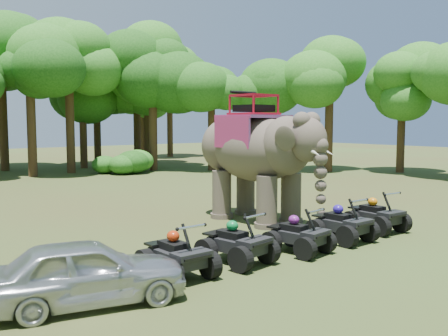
{
  "coord_description": "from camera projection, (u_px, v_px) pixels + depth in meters",
  "views": [
    {
      "loc": [
        -9.75,
        -11.1,
        3.35
      ],
      "look_at": [
        0.0,
        1.2,
        1.9
      ],
      "focal_mm": 40.0,
      "sensor_mm": 36.0,
      "label": 1
    }
  ],
  "objects": [
    {
      "name": "tree_5",
      "position": [
        329.0,
        109.0,
        33.29
      ],
      "size": [
        5.87,
        5.87,
        8.39
      ],
      "primitive_type": null,
      "color": "#195114",
      "rests_on": "ground"
    },
    {
      "name": "tree_6",
      "position": [
        402.0,
        118.0,
        32.97
      ],
      "size": [
        5.06,
        5.06,
        7.22
      ],
      "primitive_type": null,
      "color": "#195114",
      "rests_on": "ground"
    },
    {
      "name": "tree_30",
      "position": [
        141.0,
        119.0,
        46.1
      ],
      "size": [
        5.11,
        5.11,
        7.3
      ],
      "primitive_type": null,
      "color": "#195114",
      "rests_on": "ground"
    },
    {
      "name": "tree_37",
      "position": [
        170.0,
        112.0,
        48.0
      ],
      "size": [
        5.99,
        5.99,
        8.55
      ],
      "primitive_type": null,
      "color": "#195114",
      "rests_on": "ground"
    },
    {
      "name": "tree_0",
      "position": [
        31.0,
        111.0,
        30.35
      ],
      "size": [
        5.66,
        5.66,
        8.08
      ],
      "primitive_type": null,
      "color": "#195114",
      "rests_on": "ground"
    },
    {
      "name": "tree_38",
      "position": [
        137.0,
        114.0,
        38.83
      ],
      "size": [
        5.59,
        5.59,
        7.99
      ],
      "primitive_type": null,
      "color": "#195114",
      "rests_on": "ground"
    },
    {
      "name": "atv_2",
      "position": [
        298.0,
        230.0,
        12.76
      ],
      "size": [
        1.41,
        1.76,
        1.19
      ],
      "primitive_type": null,
      "rotation": [
        0.0,
        0.0,
        0.16
      ],
      "color": "black",
      "rests_on": "ground"
    },
    {
      "name": "atv_4",
      "position": [
        376.0,
        211.0,
        15.3
      ],
      "size": [
        1.33,
        1.77,
        1.26
      ],
      "primitive_type": null,
      "rotation": [
        0.0,
        0.0,
        -0.05
      ],
      "color": "black",
      "rests_on": "ground"
    },
    {
      "name": "tree_1",
      "position": [
        83.0,
        116.0,
        36.1
      ],
      "size": [
        5.32,
        5.32,
        7.6
      ],
      "primitive_type": null,
      "color": "#195114",
      "rests_on": "ground"
    },
    {
      "name": "atv_0",
      "position": [
        177.0,
        249.0,
        10.76
      ],
      "size": [
        1.24,
        1.68,
        1.23
      ],
      "primitive_type": null,
      "rotation": [
        0.0,
        0.0,
        0.02
      ],
      "color": "black",
      "rests_on": "ground"
    },
    {
      "name": "tree_3",
      "position": [
        211.0,
        122.0,
        34.5
      ],
      "size": [
        4.72,
        4.72,
        6.74
      ],
      "primitive_type": null,
      "color": "#195114",
      "rests_on": "ground"
    },
    {
      "name": "parked_car",
      "position": [
        87.0,
        272.0,
        9.11
      ],
      "size": [
        3.87,
        2.3,
        1.24
      ],
      "primitive_type": "imported",
      "rotation": [
        0.0,
        0.0,
        1.32
      ],
      "color": "silver",
      "rests_on": "ground"
    },
    {
      "name": "tree_41",
      "position": [
        148.0,
        99.0,
        37.89
      ],
      "size": [
        7.11,
        7.11,
        10.15
      ],
      "primitive_type": null,
      "color": "#195114",
      "rests_on": "ground"
    },
    {
      "name": "atv_1",
      "position": [
        237.0,
        237.0,
        11.8
      ],
      "size": [
        1.47,
        1.85,
        1.25
      ],
      "primitive_type": null,
      "rotation": [
        0.0,
        0.0,
        0.15
      ],
      "color": "black",
      "rests_on": "ground"
    },
    {
      "name": "ground",
      "position": [
        249.0,
        234.0,
        14.99
      ],
      "size": [
        110.0,
        110.0,
        0.0
      ],
      "primitive_type": "plane",
      "color": "#47381E",
      "rests_on": "ground"
    },
    {
      "name": "tree_39",
      "position": [
        2.0,
        101.0,
        34.08
      ],
      "size": [
        6.7,
        6.7,
        9.56
      ],
      "primitive_type": null,
      "color": "#195114",
      "rests_on": "ground"
    },
    {
      "name": "atv_3",
      "position": [
        342.0,
        219.0,
        14.02
      ],
      "size": [
        1.27,
        1.72,
        1.25
      ],
      "primitive_type": null,
      "rotation": [
        0.0,
        0.0,
        0.02
      ],
      "color": "black",
      "rests_on": "ground"
    },
    {
      "name": "tree_40",
      "position": [
        146.0,
        108.0,
        46.12
      ],
      "size": [
        6.47,
        6.47,
        9.24
      ],
      "primitive_type": null,
      "color": "#195114",
      "rests_on": "ground"
    },
    {
      "name": "tree_4",
      "position": [
        269.0,
        115.0,
        34.25
      ],
      "size": [
        5.34,
        5.34,
        7.63
      ],
      "primitive_type": null,
      "color": "#195114",
      "rests_on": "ground"
    },
    {
      "name": "tree_2",
      "position": [
        153.0,
        106.0,
        34.34
      ],
      "size": [
        6.19,
        6.19,
        8.85
      ],
      "primitive_type": null,
      "color": "#195114",
      "rests_on": "ground"
    },
    {
      "name": "elephant",
      "position": [
        256.0,
        156.0,
        16.83
      ],
      "size": [
        2.52,
        5.31,
        4.38
      ],
      "primitive_type": null,
      "rotation": [
        0.0,
        0.0,
        0.04
      ],
      "color": "brown",
      "rests_on": "ground"
    },
    {
      "name": "tree_34",
      "position": [
        70.0,
        108.0,
        32.57
      ],
      "size": [
        6.02,
        6.02,
        8.59
      ],
      "primitive_type": null,
      "color": "#195114",
      "rests_on": "ground"
    },
    {
      "name": "tree_29",
      "position": [
        97.0,
        113.0,
        38.45
      ],
      "size": [
        5.62,
        5.62,
        8.03
      ],
      "primitive_type": null,
      "color": "#195114",
      "rests_on": "ground"
    }
  ]
}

